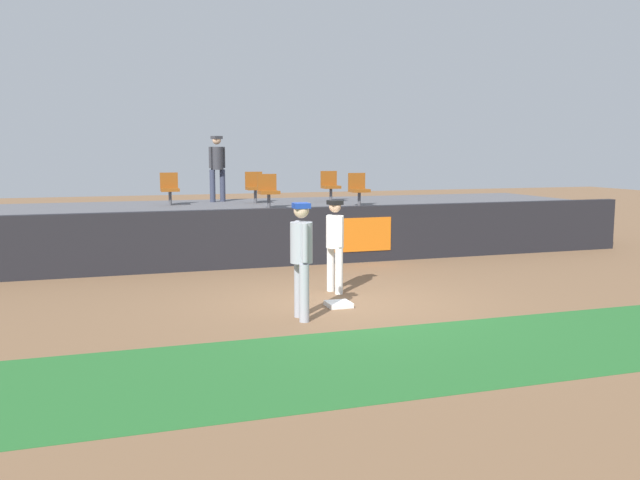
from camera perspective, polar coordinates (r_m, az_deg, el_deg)
The scene contains 13 objects.
ground_plane at distance 11.65m, azimuth 2.36°, elevation -5.34°, with size 60.00×60.00×0.00m, color brown.
grass_foreground_strip at distance 8.94m, azimuth 9.37°, elevation -9.42°, with size 18.00×2.80×0.01m, color #26662B.
first_base at distance 11.41m, azimuth 1.57°, elevation -5.41°, with size 0.40×0.40×0.08m, color white.
player_fielder_home at distance 12.36m, azimuth 1.26°, elevation 0.03°, with size 0.38×0.55×1.70m.
player_runner_visitor at distance 10.36m, azimuth -1.57°, elevation -1.06°, with size 0.36×0.51×1.81m.
field_wall at distance 15.33m, azimuth -2.89°, elevation 0.26°, with size 18.00×0.26×1.31m.
bleacher_platform at distance 17.81m, azimuth -5.10°, elevation 1.05°, with size 18.00×4.80×1.19m, color #59595E.
seat_front_center at distance 16.61m, azimuth -4.39°, elevation 4.28°, with size 0.47×0.44×0.84m.
seat_back_center at distance 18.38m, azimuth -5.51°, elevation 4.58°, with size 0.47×0.44×0.84m.
seat_back_left at distance 18.02m, azimuth -12.53°, elevation 4.37°, with size 0.45×0.44×0.84m.
seat_front_right at distance 17.33m, azimuth 3.24°, elevation 4.42°, with size 0.45×0.44×0.84m.
seat_back_right at distance 18.97m, azimuth 0.85°, elevation 4.70°, with size 0.46×0.44×0.84m.
spectator_hooded at distance 18.96m, azimuth -8.64°, elevation 6.35°, with size 0.48×0.45×1.80m.
Camera 1 is at (-3.99, -10.64, 2.59)m, focal length 38.08 mm.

